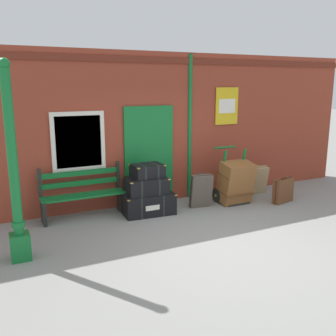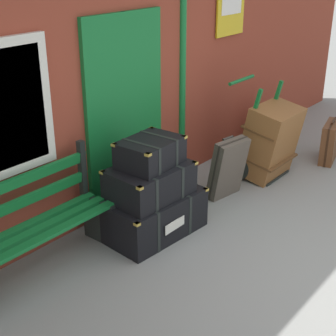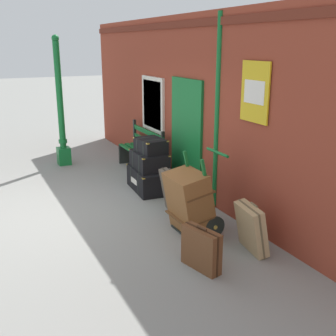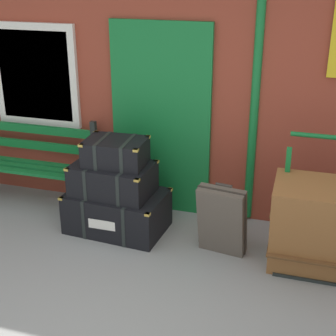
{
  "view_description": "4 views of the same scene",
  "coord_description": "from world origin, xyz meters",
  "px_view_note": "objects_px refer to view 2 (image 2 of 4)",
  "views": [
    {
      "loc": [
        -3.24,
        -4.88,
        2.53
      ],
      "look_at": [
        0.02,
        1.84,
        0.88
      ],
      "focal_mm": 40.47,
      "sensor_mm": 36.0,
      "label": 1
    },
    {
      "loc": [
        -3.81,
        -1.14,
        2.69
      ],
      "look_at": [
        -0.14,
        1.85,
        0.6
      ],
      "focal_mm": 54.16,
      "sensor_mm": 36.0,
      "label": 2
    },
    {
      "loc": [
        6.46,
        -1.22,
        2.69
      ],
      "look_at": [
        0.2,
        1.87,
        0.6
      ],
      "focal_mm": 44.48,
      "sensor_mm": 36.0,
      "label": 3
    },
    {
      "loc": [
        1.43,
        -2.5,
        2.66
      ],
      "look_at": [
        0.15,
        1.72,
        0.81
      ],
      "focal_mm": 53.36,
      "sensor_mm": 36.0,
      "label": 4
    }
  ],
  "objects_px": {
    "platform_bench": "(29,230)",
    "large_brown_trunk": "(270,141)",
    "steamer_trunk_top": "(150,152)",
    "porters_trolley": "(256,153)",
    "suitcase_tan": "(272,126)",
    "steamer_trunk_base": "(152,213)",
    "steamer_trunk_middle": "(150,181)",
    "suitcase_slate": "(330,142)",
    "suitcase_oxblood": "(228,168)"
  },
  "relations": [
    {
      "from": "porters_trolley",
      "to": "suitcase_oxblood",
      "type": "height_order",
      "value": "porters_trolley"
    },
    {
      "from": "platform_bench",
      "to": "suitcase_tan",
      "type": "xyz_separation_m",
      "value": [
        4.06,
        -0.13,
        -0.11
      ]
    },
    {
      "from": "large_brown_trunk",
      "to": "platform_bench",
      "type": "bearing_deg",
      "value": 169.58
    },
    {
      "from": "porters_trolley",
      "to": "suitcase_tan",
      "type": "height_order",
      "value": "porters_trolley"
    },
    {
      "from": "steamer_trunk_base",
      "to": "large_brown_trunk",
      "type": "bearing_deg",
      "value": -7.06
    },
    {
      "from": "steamer_trunk_middle",
      "to": "suitcase_tan",
      "type": "height_order",
      "value": "steamer_trunk_middle"
    },
    {
      "from": "platform_bench",
      "to": "steamer_trunk_middle",
      "type": "relative_size",
      "value": 1.91
    },
    {
      "from": "porters_trolley",
      "to": "large_brown_trunk",
      "type": "distance_m",
      "value": 0.27
    },
    {
      "from": "large_brown_trunk",
      "to": "suitcase_oxblood",
      "type": "xyz_separation_m",
      "value": [
        -0.81,
        0.09,
        -0.11
      ]
    },
    {
      "from": "steamer_trunk_base",
      "to": "suitcase_tan",
      "type": "xyz_separation_m",
      "value": [
        2.85,
        0.21,
        0.12
      ]
    },
    {
      "from": "steamer_trunk_middle",
      "to": "porters_trolley",
      "type": "xyz_separation_m",
      "value": [
        1.98,
        -0.06,
        -0.31
      ]
    },
    {
      "from": "platform_bench",
      "to": "large_brown_trunk",
      "type": "height_order",
      "value": "platform_bench"
    },
    {
      "from": "large_brown_trunk",
      "to": "steamer_trunk_middle",
      "type": "bearing_deg",
      "value": 173.24
    },
    {
      "from": "large_brown_trunk",
      "to": "suitcase_slate",
      "type": "distance_m",
      "value": 1.08
    },
    {
      "from": "steamer_trunk_base",
      "to": "porters_trolley",
      "type": "bearing_deg",
      "value": -1.92
    },
    {
      "from": "steamer_trunk_top",
      "to": "suitcase_oxblood",
      "type": "bearing_deg",
      "value": -8.35
    },
    {
      "from": "large_brown_trunk",
      "to": "suitcase_slate",
      "type": "relative_size",
      "value": 1.63
    },
    {
      "from": "platform_bench",
      "to": "suitcase_oxblood",
      "type": "distance_m",
      "value": 2.41
    },
    {
      "from": "steamer_trunk_top",
      "to": "porters_trolley",
      "type": "bearing_deg",
      "value": -2.31
    },
    {
      "from": "steamer_trunk_middle",
      "to": "suitcase_oxblood",
      "type": "relative_size",
      "value": 1.14
    },
    {
      "from": "steamer_trunk_top",
      "to": "steamer_trunk_base",
      "type": "bearing_deg",
      "value": -109.34
    },
    {
      "from": "steamer_trunk_base",
      "to": "suitcase_oxblood",
      "type": "distance_m",
      "value": 1.17
    },
    {
      "from": "large_brown_trunk",
      "to": "suitcase_oxblood",
      "type": "height_order",
      "value": "large_brown_trunk"
    },
    {
      "from": "suitcase_tan",
      "to": "steamer_trunk_base",
      "type": "bearing_deg",
      "value": -175.85
    },
    {
      "from": "suitcase_oxblood",
      "to": "large_brown_trunk",
      "type": "bearing_deg",
      "value": -6.18
    },
    {
      "from": "platform_bench",
      "to": "large_brown_trunk",
      "type": "bearing_deg",
      "value": -10.42
    },
    {
      "from": "platform_bench",
      "to": "steamer_trunk_base",
      "type": "xyz_separation_m",
      "value": [
        1.21,
        -0.34,
        -0.23
      ]
    },
    {
      "from": "large_brown_trunk",
      "to": "suitcase_tan",
      "type": "relative_size",
      "value": 1.39
    },
    {
      "from": "large_brown_trunk",
      "to": "suitcase_tan",
      "type": "distance_m",
      "value": 1.01
    },
    {
      "from": "porters_trolley",
      "to": "large_brown_trunk",
      "type": "relative_size",
      "value": 1.26
    },
    {
      "from": "steamer_trunk_base",
      "to": "large_brown_trunk",
      "type": "xyz_separation_m",
      "value": [
        1.95,
        -0.24,
        0.26
      ]
    },
    {
      "from": "large_brown_trunk",
      "to": "steamer_trunk_top",
      "type": "bearing_deg",
      "value": 172.55
    },
    {
      "from": "steamer_trunk_base",
      "to": "large_brown_trunk",
      "type": "height_order",
      "value": "large_brown_trunk"
    },
    {
      "from": "steamer_trunk_top",
      "to": "suitcase_tan",
      "type": "distance_m",
      "value": 2.9
    },
    {
      "from": "steamer_trunk_base",
      "to": "suitcase_tan",
      "type": "height_order",
      "value": "suitcase_tan"
    },
    {
      "from": "platform_bench",
      "to": "suitcase_oxblood",
      "type": "xyz_separation_m",
      "value": [
        2.36,
        -0.49,
        -0.09
      ]
    },
    {
      "from": "platform_bench",
      "to": "steamer_trunk_top",
      "type": "relative_size",
      "value": 2.54
    },
    {
      "from": "steamer_trunk_top",
      "to": "large_brown_trunk",
      "type": "relative_size",
      "value": 0.67
    },
    {
      "from": "steamer_trunk_base",
      "to": "suitcase_oxblood",
      "type": "relative_size",
      "value": 1.43
    },
    {
      "from": "platform_bench",
      "to": "steamer_trunk_top",
      "type": "xyz_separation_m",
      "value": [
        1.22,
        -0.33,
        0.43
      ]
    },
    {
      "from": "large_brown_trunk",
      "to": "suitcase_oxblood",
      "type": "bearing_deg",
      "value": 173.82
    },
    {
      "from": "steamer_trunk_base",
      "to": "porters_trolley",
      "type": "relative_size",
      "value": 0.89
    },
    {
      "from": "suitcase_oxblood",
      "to": "steamer_trunk_base",
      "type": "bearing_deg",
      "value": 172.32
    },
    {
      "from": "porters_trolley",
      "to": "suitcase_tan",
      "type": "distance_m",
      "value": 0.94
    },
    {
      "from": "platform_bench",
      "to": "suitcase_tan",
      "type": "distance_m",
      "value": 4.07
    },
    {
      "from": "platform_bench",
      "to": "large_brown_trunk",
      "type": "xyz_separation_m",
      "value": [
        3.17,
        -0.58,
        0.03
      ]
    },
    {
      "from": "steamer_trunk_top",
      "to": "suitcase_slate",
      "type": "bearing_deg",
      "value": -12.22
    },
    {
      "from": "steamer_trunk_base",
      "to": "steamer_trunk_middle",
      "type": "height_order",
      "value": "steamer_trunk_middle"
    },
    {
      "from": "steamer_trunk_top",
      "to": "large_brown_trunk",
      "type": "bearing_deg",
      "value": -7.45
    },
    {
      "from": "platform_bench",
      "to": "suitcase_tan",
      "type": "relative_size",
      "value": 2.36
    }
  ]
}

